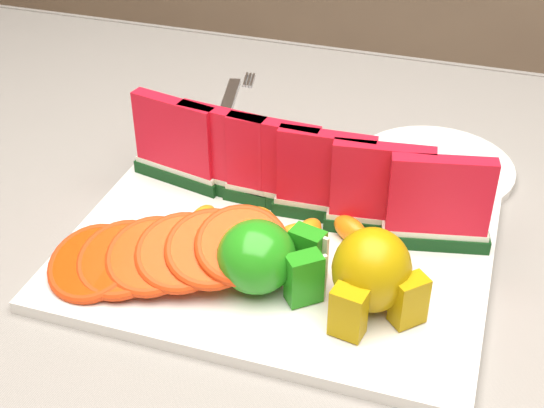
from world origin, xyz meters
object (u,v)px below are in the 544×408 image
Objects in this scene: apple_cluster at (265,258)px; side_plate at (434,168)px; platter at (278,251)px; pear_cluster at (373,274)px; fork at (228,105)px.

side_plate is (0.12, 0.26, -0.04)m from apple_cluster.
platter is 3.76× the size of apple_cluster.
pear_cluster reaches higher than platter.
apple_cluster is at bearing -113.94° from side_plate.
pear_cluster is at bearing -29.91° from platter.
platter is 4.39× the size of pear_cluster.
apple_cluster reaches higher than platter.
apple_cluster is 0.29m from side_plate.
pear_cluster reaches higher than side_plate.
side_plate is at bearing 58.58° from platter.
apple_cluster is 0.53× the size of side_plate.
apple_cluster reaches higher than fork.
apple_cluster is at bearing -83.26° from platter.
side_plate is at bearing 66.06° from apple_cluster.
platter is 1.99× the size of side_plate.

